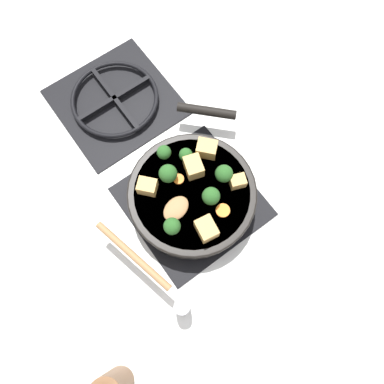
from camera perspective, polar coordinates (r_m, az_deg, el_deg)
The scene contains 19 objects.
ground_plane at distance 0.95m, azimuth 0.00°, elevation -1.50°, with size 2.40×2.40×0.00m, color silver.
front_burner_grate at distance 0.94m, azimuth 0.00°, elevation -1.28°, with size 0.31×0.31×0.03m.
rear_burner_grate at distance 1.08m, azimuth -11.62°, elevation 13.58°, with size 0.31×0.31×0.03m.
skillet_pan at distance 0.90m, azimuth 0.02°, elevation -0.32°, with size 0.38×0.38×0.05m.
wooden_spoon at distance 0.85m, azimuth -5.98°, elevation -6.37°, with size 0.21×0.21×0.02m.
tofu_cube_center_large at distance 0.83m, azimuth 2.21°, elevation -5.63°, with size 0.05×0.04×0.04m, color tan.
tofu_cube_near_handle at distance 0.87m, azimuth -6.83°, elevation 0.84°, with size 0.04×0.03×0.03m, color tan.
tofu_cube_east_chunk at distance 0.88m, azimuth 0.24°, elevation 3.86°, with size 0.05×0.04×0.04m, color tan.
tofu_cube_west_chunk at distance 0.90m, azimuth 2.25°, elevation 6.60°, with size 0.05×0.04×0.04m, color tan.
tofu_cube_back_piece at distance 0.88m, azimuth 6.98°, elevation 1.62°, with size 0.04×0.03×0.03m, color tan.
broccoli_floret_near_spoon at distance 0.87m, azimuth 4.90°, elevation 2.80°, with size 0.04×0.04×0.05m.
broccoli_floret_center_top at distance 0.89m, azimuth -0.95°, elevation 5.69°, with size 0.03×0.03×0.04m.
broccoli_floret_east_rim at distance 0.89m, azimuth -4.47°, elevation 5.92°, with size 0.03×0.03×0.04m.
broccoli_floret_west_rim at distance 0.85m, azimuth 2.92°, elevation -0.64°, with size 0.04×0.04×0.05m.
broccoli_floret_north_edge at distance 0.86m, azimuth -3.67°, elevation 2.82°, with size 0.04×0.04×0.05m.
broccoli_floret_south_cluster at distance 0.83m, azimuth -3.06°, elevation -5.24°, with size 0.04×0.04×0.05m.
carrot_slice_orange_thin at distance 0.89m, azimuth -2.06°, elevation 1.99°, with size 0.03×0.03×0.01m, color orange.
carrot_slice_near_center at distance 0.86m, azimuth 4.73°, elevation -2.82°, with size 0.03×0.03×0.01m, color orange.
salt_shaker at distance 0.87m, azimuth -1.49°, elevation -17.18°, with size 0.04×0.04×0.09m.
Camera 1 is at (-0.16, -0.22, 0.91)m, focal length 35.00 mm.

